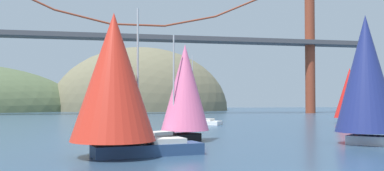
# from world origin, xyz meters

# --- Properties ---
(headland_center) EXTENTS (61.91, 44.00, 44.53)m
(headland_center) POSITION_xyz_m (5.00, 135.00, 0.00)
(headland_center) COLOR #6B664C
(headland_center) RESTS_ON ground_plane
(suspension_bridge) EXTENTS (134.21, 6.00, 42.19)m
(suspension_bridge) POSITION_xyz_m (0.00, 95.00, 20.58)
(suspension_bridge) COLOR brown
(suspension_bridge) RESTS_ON ground_plane
(sailboat_crimson_sail) EXTENTS (8.98, 7.90, 10.83)m
(sailboat_crimson_sail) POSITION_xyz_m (2.77, 48.14, 5.35)
(sailboat_crimson_sail) COLOR white
(sailboat_crimson_sail) RESTS_ON ground_plane
(sailboat_pink_spinnaker) EXTENTS (8.36, 7.30, 9.81)m
(sailboat_pink_spinnaker) POSITION_xyz_m (-2.83, 20.17, 4.78)
(sailboat_pink_spinnaker) COLOR black
(sailboat_pink_spinnaker) RESTS_ON ground_plane
(sailboat_navy_sail) EXTENTS (9.16, 9.66, 11.62)m
(sailboat_navy_sail) POSITION_xyz_m (12.28, 13.92, 5.89)
(sailboat_navy_sail) COLOR white
(sailboat_navy_sail) RESTS_ON ground_plane
(sailboat_scarlet_sail) EXTENTS (9.80, 6.77, 10.27)m
(sailboat_scarlet_sail) POSITION_xyz_m (-9.62, 10.13, 5.23)
(sailboat_scarlet_sail) COLOR navy
(sailboat_scarlet_sail) RESTS_ON ground_plane
(sailboat_red_spinnaker) EXTENTS (5.19, 8.48, 9.65)m
(sailboat_red_spinnaker) POSITION_xyz_m (30.05, 44.80, 4.78)
(sailboat_red_spinnaker) COLOR navy
(sailboat_red_spinnaker) RESTS_ON ground_plane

